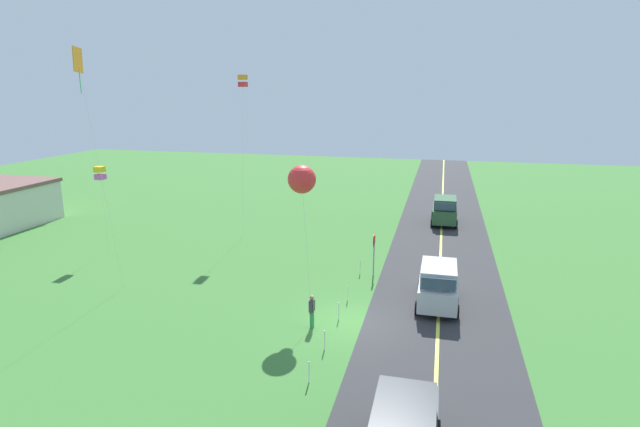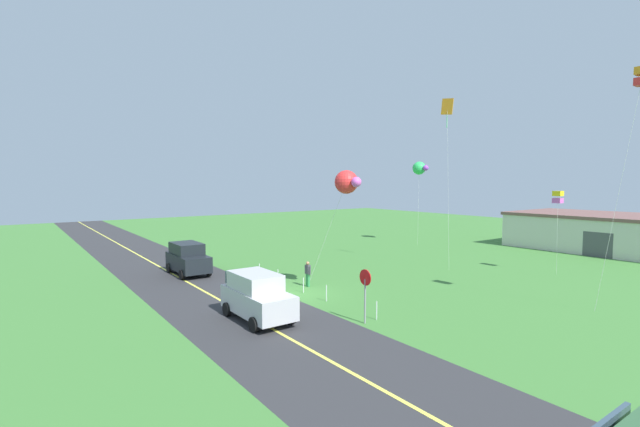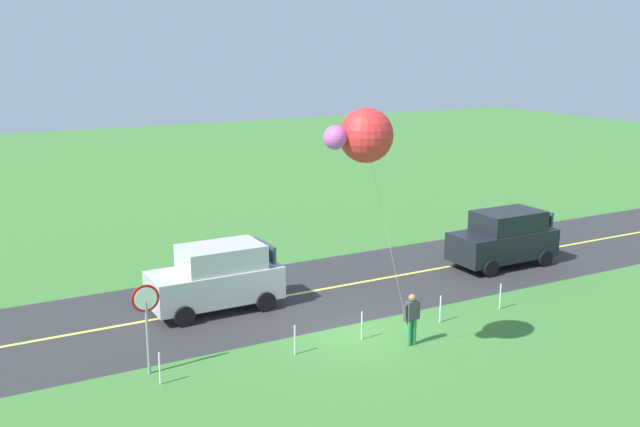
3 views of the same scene
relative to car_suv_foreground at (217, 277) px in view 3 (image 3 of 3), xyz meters
name	(u,v)px [view 3 (image 3 of 3)]	position (x,y,z in m)	size (l,w,h in m)	color
ground_plane	(352,333)	(-2.98, 3.90, -1.20)	(120.00, 120.00, 0.10)	#3D7533
asphalt_road	(295,294)	(-2.98, -0.10, -1.15)	(120.00, 7.00, 0.00)	#2D2D30
road_centre_stripe	(295,294)	(-2.98, -0.10, -1.15)	(120.00, 0.16, 0.00)	#E5E04C
car_suv_foreground	(217,277)	(0.00, 0.00, 0.00)	(4.40, 2.12, 2.24)	#B7B7BC
car_parked_west_near	(504,238)	(-12.06, 0.79, 0.00)	(4.40, 2.12, 2.24)	black
stop_sign	(146,312)	(3.48, 3.81, 0.65)	(0.76, 0.08, 2.56)	gray
person_adult_near	(412,318)	(-3.98, 5.66, -0.29)	(0.58, 0.22, 1.60)	#338C4C
kite_red_low	(364,136)	(-1.50, 6.78, 5.44)	(3.62, 1.83, 7.29)	silver
fence_post_0	(500,296)	(-8.44, 4.60, -0.70)	(0.05, 0.05, 0.90)	silver
fence_post_1	(440,309)	(-5.89, 4.60, -0.70)	(0.05, 0.05, 0.90)	silver
fence_post_2	(362,326)	(-2.90, 4.60, -0.70)	(0.05, 0.05, 0.90)	silver
fence_post_3	(295,340)	(-0.60, 4.60, -0.70)	(0.05, 0.05, 0.90)	silver
fence_post_4	(160,369)	(3.41, 4.60, -0.70)	(0.05, 0.05, 0.90)	silver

